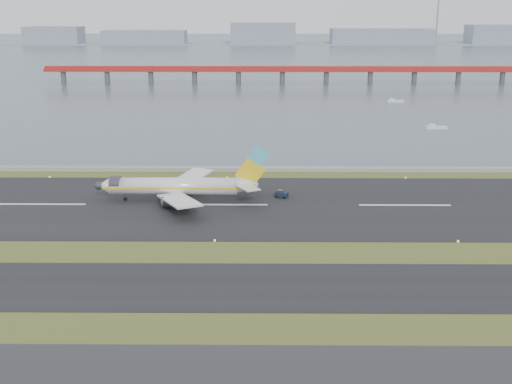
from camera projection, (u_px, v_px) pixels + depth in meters
ground at (212, 257)px, 111.53m from camera, size 1000.00×1000.00×0.00m
taxiway_strip at (206, 286)px, 100.01m from camera, size 1000.00×18.00×0.10m
runway_strip at (222, 205)px, 140.29m from camera, size 1000.00×45.00×0.10m
seawall at (229, 169)px, 168.94m from camera, size 1000.00×2.50×1.00m
bay_water at (252, 55)px, 552.77m from camera, size 1400.00×800.00×1.30m
red_pier at (282, 71)px, 349.11m from camera, size 260.00×5.00×10.20m
far_shoreline at (266, 38)px, 704.41m from camera, size 1400.00×80.00×60.50m
airliner at (181, 186)px, 142.23m from camera, size 38.52×32.89×12.80m
pushback_tug at (281, 194)px, 145.39m from camera, size 3.20×2.53×1.80m
workboat_near at (436, 127)px, 225.25m from camera, size 7.57×2.46×1.83m
workboat_far at (395, 101)px, 285.66m from camera, size 7.86×3.16×1.86m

